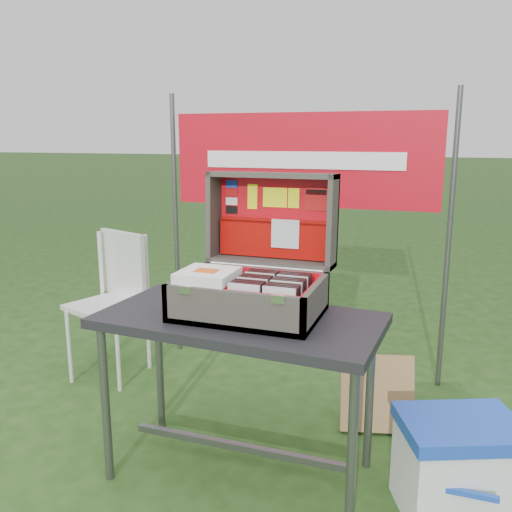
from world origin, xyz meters
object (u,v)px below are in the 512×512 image
at_px(cardboard_box, 377,393).
at_px(chair, 108,308).
at_px(suitcase, 254,245).
at_px(table, 240,396).
at_px(cooler, 458,467).

bearing_deg(cardboard_box, chair, 162.59).
xyz_separation_m(suitcase, chair, (-1.14, 0.57, -0.57)).
bearing_deg(chair, table, -10.80).
bearing_deg(table, cooler, 5.76).
distance_m(table, cooler, 0.90).
xyz_separation_m(cooler, chair, (-1.98, 0.63, 0.24)).
bearing_deg(cardboard_box, cooler, -69.40).
relative_size(table, cardboard_box, 3.04).
height_order(suitcase, cardboard_box, suitcase).
bearing_deg(cooler, chair, 140.21).
xyz_separation_m(table, chair, (-1.10, 0.66, 0.07)).
distance_m(cooler, chair, 2.09).
relative_size(cooler, chair, 0.51).
distance_m(suitcase, cooler, 1.17).
height_order(suitcase, chair, suitcase).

